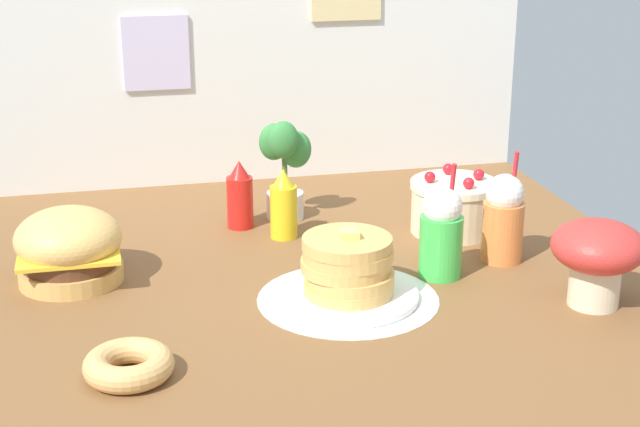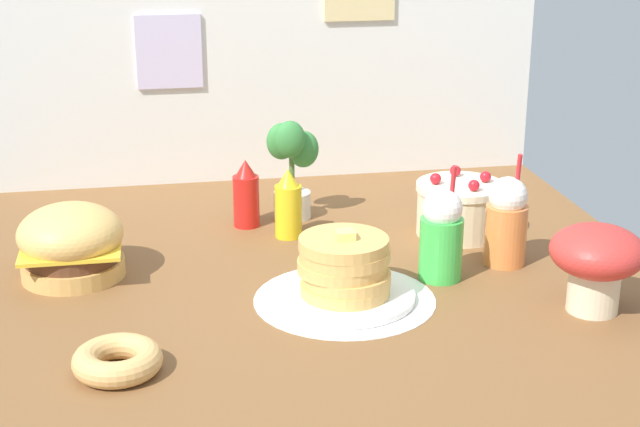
% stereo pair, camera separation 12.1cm
% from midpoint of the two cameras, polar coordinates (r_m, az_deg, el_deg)
% --- Properties ---
extents(ground_plane, '(1.94, 2.03, 0.02)m').
position_cam_midpoint_polar(ground_plane, '(2.55, -1.53, -4.71)').
color(ground_plane, brown).
extents(back_wall, '(1.94, 0.04, 0.89)m').
position_cam_midpoint_polar(back_wall, '(3.37, -5.14, 9.38)').
color(back_wall, silver).
rests_on(back_wall, ground_plane).
extents(doily_mat, '(0.47, 0.47, 0.00)m').
position_cam_midpoint_polar(doily_mat, '(2.48, 0.27, -5.07)').
color(doily_mat, white).
rests_on(doily_mat, ground_plane).
extents(burger, '(0.28, 0.28, 0.20)m').
position_cam_midpoint_polar(burger, '(2.66, -15.86, -1.95)').
color(burger, '#DBA859').
rests_on(burger, ground_plane).
extents(pancake_stack, '(0.36, 0.36, 0.19)m').
position_cam_midpoint_polar(pancake_stack, '(2.45, 0.25, -3.45)').
color(pancake_stack, white).
rests_on(pancake_stack, doily_mat).
extents(layer_cake, '(0.27, 0.27, 0.19)m').
position_cam_midpoint_polar(layer_cake, '(2.94, 6.72, 0.44)').
color(layer_cake, beige).
rests_on(layer_cake, ground_plane).
extents(ketchup_bottle, '(0.08, 0.08, 0.21)m').
position_cam_midpoint_polar(ketchup_bottle, '(2.97, -5.92, 0.99)').
color(ketchup_bottle, red).
rests_on(ketchup_bottle, ground_plane).
extents(mustard_bottle, '(0.08, 0.08, 0.21)m').
position_cam_midpoint_polar(mustard_bottle, '(2.88, -3.36, 0.44)').
color(mustard_bottle, yellow).
rests_on(mustard_bottle, ground_plane).
extents(cream_soda_cup, '(0.12, 0.12, 0.32)m').
position_cam_midpoint_polar(cream_soda_cup, '(2.60, 5.85, -1.14)').
color(cream_soda_cup, green).
rests_on(cream_soda_cup, ground_plane).
extents(orange_float_cup, '(0.12, 0.12, 0.32)m').
position_cam_midpoint_polar(orange_float_cup, '(2.73, 9.53, -0.29)').
color(orange_float_cup, orange).
rests_on(orange_float_cup, ground_plane).
extents(donut_pink_glaze, '(0.20, 0.20, 0.06)m').
position_cam_midpoint_polar(donut_pink_glaze, '(2.16, -12.83, -8.68)').
color(donut_pink_glaze, tan).
rests_on(donut_pink_glaze, ground_plane).
extents(potted_plant, '(0.16, 0.13, 0.32)m').
position_cam_midpoint_polar(potted_plant, '(3.01, -3.24, 2.82)').
color(potted_plant, white).
rests_on(potted_plant, ground_plane).
extents(mushroom_stool, '(0.23, 0.23, 0.22)m').
position_cam_midpoint_polar(mushroom_stool, '(2.48, 14.72, -2.34)').
color(mushroom_stool, beige).
rests_on(mushroom_stool, ground_plane).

